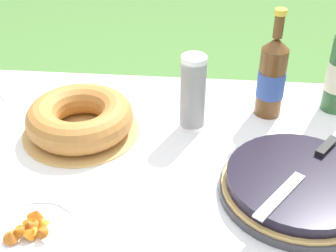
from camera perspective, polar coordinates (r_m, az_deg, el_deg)
name	(u,v)px	position (r m, az deg, el deg)	size (l,w,h in m)	color
garden_table	(147,178)	(1.29, -2.61, -6.34)	(1.52, 0.92, 0.66)	brown
tablecloth	(146,163)	(1.26, -2.67, -4.52)	(1.53, 0.93, 0.10)	white
berry_tart	(298,185)	(1.16, 15.59, -6.97)	(0.38, 0.38, 0.06)	#38383D
serving_knife	(306,168)	(1.16, 16.51, -4.92)	(0.24, 0.32, 0.01)	silver
bundt_cake	(80,118)	(1.34, -10.67, 0.92)	(0.33, 0.33, 0.10)	tan
cup_stack	(193,93)	(1.31, 3.05, 3.99)	(0.07, 0.07, 0.23)	white
cider_bottle_amber	(272,77)	(1.41, 12.53, 5.86)	(0.08, 0.08, 0.33)	brown
snack_plate_near	(32,231)	(1.08, -16.25, -12.22)	(0.20, 0.20, 0.05)	white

